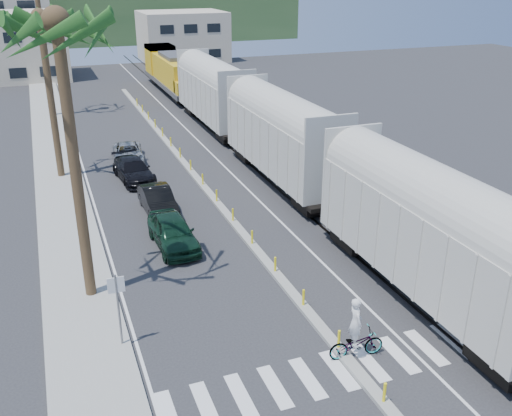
{
  "coord_description": "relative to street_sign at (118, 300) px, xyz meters",
  "views": [
    {
      "loc": [
        -8.83,
        -15.91,
        12.83
      ],
      "look_at": [
        0.24,
        8.08,
        2.0
      ],
      "focal_mm": 40.0,
      "sensor_mm": 36.0,
      "label": 1
    }
  ],
  "objects": [
    {
      "name": "hillside",
      "position": [
        7.3,
        98.0,
        4.03
      ],
      "size": [
        80.0,
        20.0,
        12.0
      ],
      "primitive_type": "cube",
      "color": "#385628",
      "rests_on": "ground"
    },
    {
      "name": "lane_markings",
      "position": [
        5.15,
        23.0,
        -1.97
      ],
      "size": [
        9.42,
        90.0,
        0.01
      ],
      "color": "silver",
      "rests_on": "ground"
    },
    {
      "name": "car_second",
      "position": [
        3.81,
        11.91,
        -1.24
      ],
      "size": [
        1.77,
        4.49,
        1.45
      ],
      "primitive_type": "imported",
      "rotation": [
        0.0,
        0.0,
        0.03
      ],
      "color": "black",
      "rests_on": "ground"
    },
    {
      "name": "freight_train",
      "position": [
        12.3,
        19.72,
        0.93
      ],
      "size": [
        3.0,
        60.94,
        5.85
      ],
      "color": "beige",
      "rests_on": "ground"
    },
    {
      "name": "palm_trees",
      "position": [
        -0.8,
        20.7,
        8.84
      ],
      "size": [
        3.5,
        37.2,
        13.75
      ],
      "color": "brown",
      "rests_on": "ground"
    },
    {
      "name": "rails",
      "position": [
        12.3,
        26.0,
        -1.94
      ],
      "size": [
        1.56,
        100.0,
        0.06
      ],
      "color": "black",
      "rests_on": "ground"
    },
    {
      "name": "car_lead",
      "position": [
        3.64,
        7.36,
        -1.18
      ],
      "size": [
        2.19,
        4.76,
        1.58
      ],
      "primitive_type": "imported",
      "rotation": [
        0.0,
        0.0,
        0.04
      ],
      "color": "black",
      "rests_on": "ground"
    },
    {
      "name": "buildings",
      "position": [
        0.89,
        69.66,
        2.39
      ],
      "size": [
        38.0,
        27.0,
        10.0
      ],
      "color": "#BCAE95",
      "rests_on": "ground"
    },
    {
      "name": "sidewalk",
      "position": [
        -1.2,
        23.0,
        -1.9
      ],
      "size": [
        3.0,
        90.0,
        0.15
      ],
      "primitive_type": "cube",
      "color": "gray",
      "rests_on": "ground"
    },
    {
      "name": "car_third",
      "position": [
        3.42,
        17.73,
        -1.27
      ],
      "size": [
        2.95,
        5.24,
        1.41
      ],
      "primitive_type": "imported",
      "rotation": [
        0.0,
        0.0,
        0.1
      ],
      "color": "black",
      "rests_on": "ground"
    },
    {
      "name": "crosswalk",
      "position": [
        7.3,
        -4.0,
        -1.97
      ],
      "size": [
        14.0,
        2.2,
        0.01
      ],
      "primitive_type": "cube",
      "color": "silver",
      "rests_on": "ground"
    },
    {
      "name": "ground",
      "position": [
        7.3,
        -2.0,
        -1.97
      ],
      "size": [
        140.0,
        140.0,
        0.0
      ],
      "primitive_type": "plane",
      "color": "#28282B",
      "rests_on": "ground"
    },
    {
      "name": "median",
      "position": [
        7.3,
        17.96,
        -1.88
      ],
      "size": [
        0.45,
        60.0,
        0.85
      ],
      "color": "gray",
      "rests_on": "ground"
    },
    {
      "name": "cyclist",
      "position": [
        7.68,
        -3.53,
        -1.2
      ],
      "size": [
        1.11,
        2.18,
        2.42
      ],
      "rotation": [
        0.0,
        0.0,
        1.47
      ],
      "color": "#9EA0A5",
      "rests_on": "ground"
    },
    {
      "name": "car_rear",
      "position": [
        3.74,
        22.02,
        -1.36
      ],
      "size": [
        2.9,
        4.81,
        1.23
      ],
      "primitive_type": "imported",
      "rotation": [
        0.0,
        0.0,
        -0.1
      ],
      "color": "#A9ACAF",
      "rests_on": "ground"
    },
    {
      "name": "street_sign",
      "position": [
        0.0,
        0.0,
        0.0
      ],
      "size": [
        0.6,
        0.08,
        3.0
      ],
      "color": "slate",
      "rests_on": "ground"
    }
  ]
}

